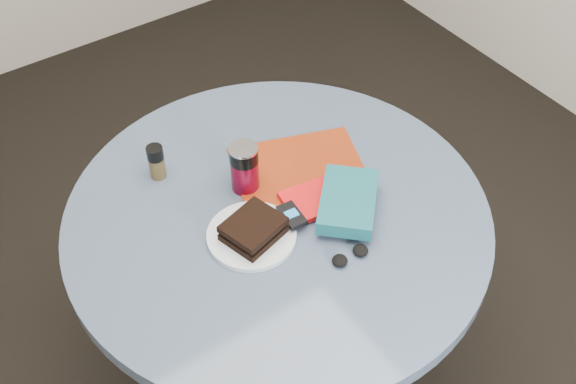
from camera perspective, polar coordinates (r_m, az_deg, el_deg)
ground at (r=2.30m, az=-0.64°, el=-14.33°), size 4.00×4.00×0.00m
table at (r=1.81m, az=-0.78°, el=-5.09°), size 1.00×1.00×0.75m
plate at (r=1.63m, az=-2.90°, el=-3.46°), size 0.23×0.23×0.01m
sandwich at (r=1.61m, az=-2.76°, el=-2.92°), size 0.15×0.13×0.04m
soda_can at (r=1.70m, az=-3.46°, el=1.94°), size 0.07×0.07×0.13m
pepper_grinder at (r=1.77m, az=-10.36°, el=2.37°), size 0.05×0.05×0.09m
magazine at (r=1.78m, az=0.85°, el=1.87°), size 0.38×0.33×0.01m
red_book at (r=1.70m, az=2.43°, el=-0.48°), size 0.18×0.13×0.01m
novel at (r=1.66m, az=4.77°, el=-0.75°), size 0.22×0.23×0.04m
mp3_player at (r=1.64m, az=0.28°, el=-1.87°), size 0.05×0.08×0.01m
headphones at (r=1.59m, az=4.93°, el=-5.02°), size 0.09×0.04×0.02m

